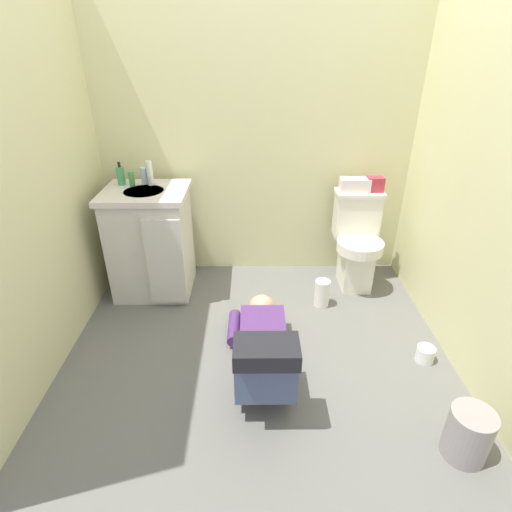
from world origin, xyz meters
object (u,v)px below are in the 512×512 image
Objects in this scene: toilet at (357,242)px; toilet_paper_roll at (425,354)px; soap_dispenser at (121,176)px; bottle_white at (150,173)px; faucet at (148,177)px; toiletry_bag at (375,184)px; bottle_clear at (145,176)px; person_plumber at (263,348)px; tissue_box at (355,185)px; bottle_green at (132,179)px; paper_towel_roll at (322,293)px; trash_can at (468,434)px; vanity_cabinet at (152,241)px.

toilet is 6.82× the size of toilet_paper_roll.
toilet is 4.52× the size of soap_dispenser.
faucet is at bearing 130.28° from bottle_white.
faucet is 0.81× the size of toiletry_bag.
bottle_clear reaches higher than toiletry_bag.
soap_dispenser is at bearing 154.37° from toilet_paper_roll.
bottle_white reaches higher than person_plumber.
soap_dispenser reaches higher than faucet.
bottle_clear is (-0.02, 0.01, 0.01)m from faucet.
bottle_green reaches higher than tissue_box.
bottle_green is at bearing 166.37° from paper_towel_roll.
paper_towel_roll is (-0.49, 1.24, -0.03)m from trash_can.
trash_can is at bearing -87.12° from toiletry_bag.
bottle_clear is (0.17, 0.03, -0.01)m from soap_dispenser.
toiletry_bag is (0.11, 0.09, 0.44)m from toilet.
toilet_paper_roll is at bearing -28.24° from bottle_clear.
trash_can is (1.87, -1.57, -0.74)m from bottle_green.
soap_dispenser is 0.62× the size of trash_can.
tissue_box is (-0.04, 0.09, 0.43)m from toilet.
toiletry_bag is 1.79m from bottle_green.
bottle_green is (-0.11, -0.05, 0.00)m from faucet.
toilet_paper_roll is (0.14, -1.01, -0.76)m from toiletry_bag.
bottle_green is at bearing 139.97° from trash_can.
soap_dispenser reaches higher than vanity_cabinet.
bottle_clear is at bearing 163.26° from paper_towel_roll.
person_plumber is at bearing -175.22° from toilet_paper_roll.
tissue_box is 2.05× the size of bottle_green.
soap_dispenser is at bearing 166.03° from paper_towel_roll.
bottle_green reaches higher than paper_towel_roll.
bottle_green is (0.08, -0.03, -0.01)m from soap_dispenser.
person_plumber is 1.50m from bottle_white.
bottle_green is 2.30m from toilet_paper_roll.
faucet is at bearing 151.60° from toilet_paper_roll.
person_plumber is at bearing -122.91° from tissue_box.
paper_towel_roll is 1.89× the size of toilet_paper_roll.
toiletry_bag is at bearing 45.35° from paper_towel_roll.
bottle_clear is at bearing 128.22° from person_plumber.
trash_can is at bearing -42.30° from bottle_clear.
bottle_clear is (-0.03, 0.15, 0.46)m from vanity_cabinet.
bottle_clear is (-1.71, -0.02, 0.08)m from toiletry_bag.
vanity_cabinet reaches higher than toilet_paper_roll.
bottle_clear is at bearing -179.39° from toiletry_bag.
toilet is 1.01m from toilet_paper_roll.
tissue_box is at bearing 1.47° from soap_dispenser.
soap_dispenser is 1.38× the size of bottle_clear.
paper_towel_roll is (1.30, -0.39, -0.78)m from bottle_clear.
trash_can reaches higher than paper_towel_roll.
bottle_green is (-0.11, 0.10, 0.46)m from vanity_cabinet.
tissue_box is at bearing 0.66° from bottle_clear.
toilet is at bearing -0.57° from bottle_green.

